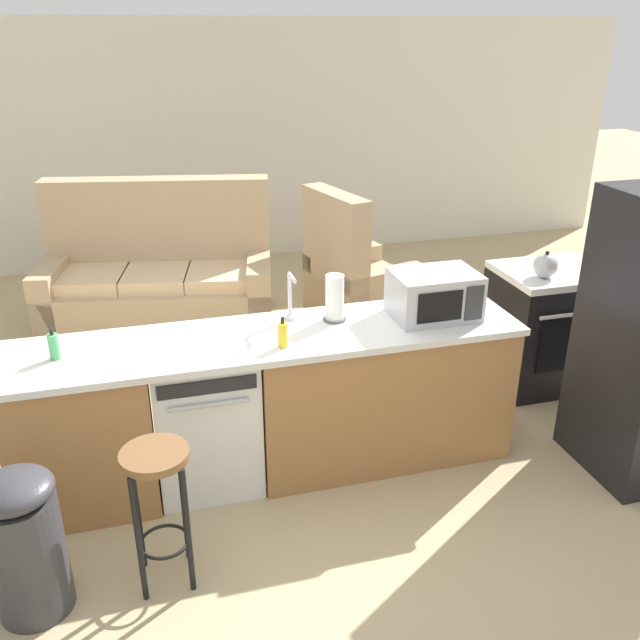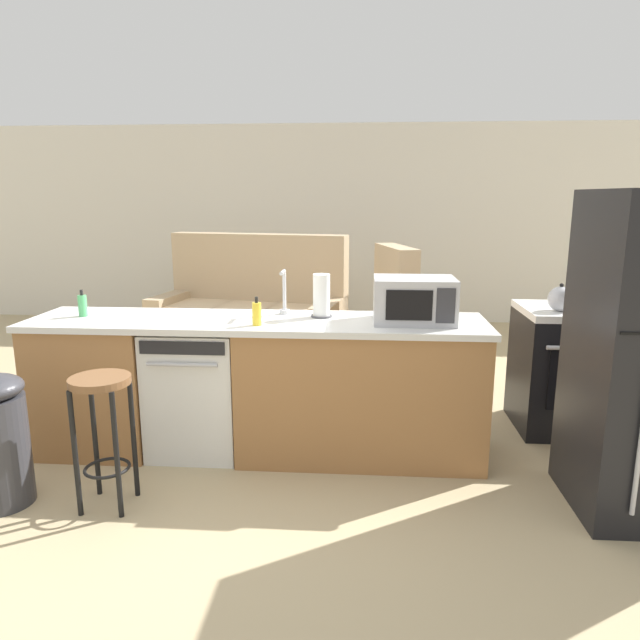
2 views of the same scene
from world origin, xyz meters
name	(u,v)px [view 1 (image 1 of 2)]	position (x,y,z in m)	size (l,w,h in m)	color
ground_plane	(251,470)	(0.00, 0.00, 0.00)	(24.00, 24.00, 0.00)	tan
wall_back	(205,145)	(0.30, 4.20, 1.30)	(10.00, 0.06, 2.60)	silver
kitchen_counter	(287,406)	(0.24, 0.00, 0.42)	(2.94, 0.66, 0.90)	#9E6B3D
dishwasher	(205,417)	(-0.25, 0.00, 0.42)	(0.58, 0.61, 0.84)	silver
stove_range	(546,326)	(2.35, 0.55, 0.45)	(0.76, 0.68, 0.90)	black
microwave	(434,295)	(1.15, 0.00, 1.04)	(0.50, 0.37, 0.28)	#B7B7BC
sink_faucet	(290,300)	(0.31, 0.17, 1.03)	(0.07, 0.18, 0.30)	silver
paper_towel_roll	(335,298)	(0.56, 0.11, 1.04)	(0.14, 0.14, 0.28)	#4C4C51
soap_bottle	(283,335)	(0.19, -0.17, 0.97)	(0.06, 0.06, 0.18)	yellow
dish_soap_bottle	(54,346)	(-1.00, 0.01, 0.97)	(0.06, 0.06, 0.18)	#4CB266
kettle	(546,266)	(2.18, 0.42, 0.99)	(0.21, 0.17, 0.19)	#B2B2B7
bar_stool	(158,489)	(-0.55, -0.76, 0.54)	(0.32, 0.32, 0.74)	brown
trash_bin	(25,543)	(-1.15, -0.78, 0.38)	(0.35, 0.35, 0.74)	#333338
couch	(160,280)	(-0.37, 2.50, 0.39)	(2.14, 1.27, 1.27)	tan
armchair	(353,282)	(1.34, 2.10, 0.35)	(0.98, 1.02, 1.20)	tan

